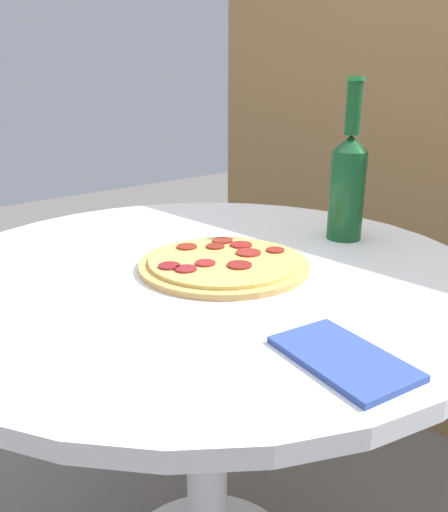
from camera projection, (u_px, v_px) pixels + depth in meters
table at (205, 341)px, 0.91m from camera, size 0.95×0.95×0.74m
fence_panel at (435, 169)px, 1.40m from camera, size 1.65×0.04×1.62m
pizza at (224, 263)px, 0.84m from camera, size 0.29×0.29×0.02m
beer_bottle at (348, 182)px, 0.97m from camera, size 0.07×0.07×0.31m
napkin at (343, 358)px, 0.55m from camera, size 0.17×0.12×0.01m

